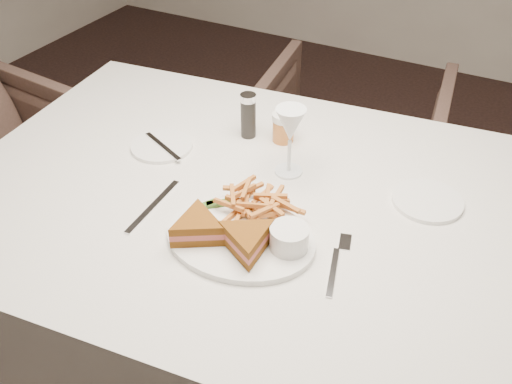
{
  "coord_description": "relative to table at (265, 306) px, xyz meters",
  "views": [
    {
      "loc": [
        0.46,
        -0.95,
        1.56
      ],
      "look_at": [
        -0.0,
        -0.08,
        0.8
      ],
      "focal_mm": 40.0,
      "sensor_mm": 36.0,
      "label": 1
    }
  ],
  "objects": [
    {
      "name": "ground",
      "position": [
        0.0,
        0.03,
        -0.38
      ],
      "size": [
        5.0,
        5.0,
        0.0
      ],
      "primitive_type": "plane",
      "color": "black",
      "rests_on": "ground"
    },
    {
      "name": "chair_far",
      "position": [
        -0.09,
        0.88,
        -0.03
      ],
      "size": [
        0.76,
        0.72,
        0.7
      ],
      "primitive_type": "imported",
      "rotation": [
        0.0,
        0.0,
        3.27
      ],
      "color": "#4B362E",
      "rests_on": "ground"
    },
    {
      "name": "table",
      "position": [
        0.0,
        0.0,
        0.0
      ],
      "size": [
        1.59,
        1.14,
        0.75
      ],
      "primitive_type": "cube",
      "rotation": [
        0.0,
        0.0,
        0.1
      ],
      "color": "silver",
      "rests_on": "ground"
    },
    {
      "name": "table_setting",
      "position": [
        0.01,
        -0.06,
        0.41
      ],
      "size": [
        0.83,
        0.58,
        0.18
      ],
      "color": "white",
      "rests_on": "table"
    }
  ]
}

